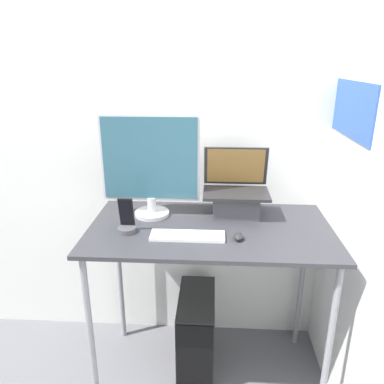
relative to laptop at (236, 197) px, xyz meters
name	(u,v)px	position (x,y,z in m)	size (l,w,h in m)	color
wall_back	(212,134)	(-0.13, 0.25, 0.28)	(6.00, 0.05, 2.60)	white
desk	(210,243)	(-0.13, -0.16, -0.19)	(1.19, 0.65, 0.92)	#333338
laptop	(236,197)	(0.00, 0.00, 0.00)	(0.34, 0.25, 0.34)	#4C4C51
monitor	(150,167)	(-0.44, -0.03, 0.17)	(0.50, 0.18, 0.53)	silver
keyboard	(188,236)	(-0.23, -0.28, -0.09)	(0.34, 0.11, 0.02)	white
mouse	(238,237)	(0.00, -0.29, -0.08)	(0.04, 0.07, 0.03)	#262626
cell_phone	(127,224)	(-0.52, -0.24, -0.05)	(0.09, 0.09, 0.17)	#4C4C51
computer_tower	(196,331)	(-0.20, -0.09, -0.79)	(0.20, 0.43, 0.45)	black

